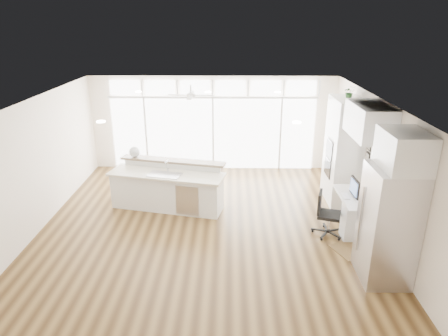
{
  "coord_description": "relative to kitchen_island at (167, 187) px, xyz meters",
  "views": [
    {
      "loc": [
        0.5,
        -7.21,
        4.2
      ],
      "look_at": [
        0.37,
        0.6,
        1.26
      ],
      "focal_mm": 32.0,
      "sensor_mm": 36.0,
      "label": 1
    }
  ],
  "objects": [
    {
      "name": "floor",
      "position": [
        0.96,
        -1.25,
        -0.54
      ],
      "size": [
        7.0,
        8.0,
        0.02
      ],
      "primitive_type": "cube",
      "color": "#422C14",
      "rests_on": "ground"
    },
    {
      "name": "ceiling",
      "position": [
        0.96,
        -1.25,
        2.17
      ],
      "size": [
        7.0,
        8.0,
        0.02
      ],
      "primitive_type": "cube",
      "color": "white",
      "rests_on": "wall_back"
    },
    {
      "name": "wall_back",
      "position": [
        0.96,
        2.75,
        0.82
      ],
      "size": [
        7.0,
        0.04,
        2.7
      ],
      "primitive_type": "cube",
      "color": "white",
      "rests_on": "floor"
    },
    {
      "name": "wall_front",
      "position": [
        0.96,
        -5.25,
        0.82
      ],
      "size": [
        7.0,
        0.04,
        2.7
      ],
      "primitive_type": "cube",
      "color": "white",
      "rests_on": "floor"
    },
    {
      "name": "wall_left",
      "position": [
        -2.54,
        -1.25,
        0.82
      ],
      "size": [
        0.04,
        8.0,
        2.7
      ],
      "primitive_type": "cube",
      "color": "white",
      "rests_on": "floor"
    },
    {
      "name": "wall_right",
      "position": [
        4.46,
        -1.25,
        0.82
      ],
      "size": [
        0.04,
        8.0,
        2.7
      ],
      "primitive_type": "cube",
      "color": "white",
      "rests_on": "floor"
    },
    {
      "name": "glass_wall",
      "position": [
        0.96,
        2.69,
        0.52
      ],
      "size": [
        5.8,
        0.06,
        2.08
      ],
      "primitive_type": "cube",
      "color": "silver",
      "rests_on": "wall_back"
    },
    {
      "name": "transom_row",
      "position": [
        0.96,
        2.69,
        1.85
      ],
      "size": [
        5.9,
        0.06,
        0.4
      ],
      "primitive_type": "cube",
      "color": "silver",
      "rests_on": "wall_back"
    },
    {
      "name": "desk_window",
      "position": [
        4.42,
        -0.95,
        1.02
      ],
      "size": [
        0.04,
        0.85,
        0.85
      ],
      "primitive_type": "cube",
      "color": "white",
      "rests_on": "wall_right"
    },
    {
      "name": "ceiling_fan",
      "position": [
        0.46,
        1.55,
        1.95
      ],
      "size": [
        1.16,
        1.16,
        0.32
      ],
      "primitive_type": "cube",
      "color": "silver",
      "rests_on": "ceiling"
    },
    {
      "name": "recessed_lights",
      "position": [
        0.96,
        -1.05,
        2.15
      ],
      "size": [
        3.4,
        3.0,
        0.02
      ],
      "primitive_type": "cube",
      "color": "white",
      "rests_on": "ceiling"
    },
    {
      "name": "oven_cabinet",
      "position": [
        4.13,
        0.55,
        0.72
      ],
      "size": [
        0.64,
        1.2,
        2.5
      ],
      "primitive_type": "cube",
      "color": "white",
      "rests_on": "floor"
    },
    {
      "name": "desk_nook",
      "position": [
        4.09,
        -0.95,
        -0.15
      ],
      "size": [
        0.72,
        1.3,
        0.76
      ],
      "primitive_type": "cube",
      "color": "white",
      "rests_on": "floor"
    },
    {
      "name": "upper_cabinets",
      "position": [
        4.13,
        -0.95,
        1.82
      ],
      "size": [
        0.64,
        1.3,
        0.64
      ],
      "primitive_type": "cube",
      "color": "white",
      "rests_on": "wall_right"
    },
    {
      "name": "refrigerator",
      "position": [
        4.07,
        -2.6,
        0.47
      ],
      "size": [
        0.76,
        0.9,
        2.0
      ],
      "primitive_type": "cube",
      "color": "#BDBCC1",
      "rests_on": "floor"
    },
    {
      "name": "fridge_cabinet",
      "position": [
        4.13,
        -2.6,
        1.77
      ],
      "size": [
        0.64,
        0.9,
        0.6
      ],
      "primitive_type": "cube",
      "color": "white",
      "rests_on": "wall_right"
    },
    {
      "name": "framed_photos",
      "position": [
        4.42,
        -0.33,
        0.87
      ],
      "size": [
        0.06,
        0.22,
        0.8
      ],
      "primitive_type": "cube",
      "color": "black",
      "rests_on": "wall_right"
    },
    {
      "name": "kitchen_island",
      "position": [
        0.0,
        0.0,
        0.0
      ],
      "size": [
        2.81,
        1.56,
        1.06
      ],
      "primitive_type": "cube",
      "rotation": [
        0.0,
        0.0,
        -0.22
      ],
      "color": "white",
      "rests_on": "floor"
    },
    {
      "name": "rug",
      "position": [
        3.91,
        -1.73,
        -0.52
      ],
      "size": [
        1.04,
        0.92,
        0.01
      ],
      "primitive_type": "cube",
      "rotation": [
        0.0,
        0.0,
        0.42
      ],
      "color": "#3A2612",
      "rests_on": "floor"
    },
    {
      "name": "office_chair",
      "position": [
        3.48,
        -1.19,
        -0.07
      ],
      "size": [
        0.59,
        0.56,
        0.92
      ],
      "primitive_type": "cube",
      "rotation": [
        0.0,
        0.0,
        -0.3
      ],
      "color": "black",
      "rests_on": "floor"
    },
    {
      "name": "fishbowl",
      "position": [
        -0.84,
        0.6,
        0.66
      ],
      "size": [
        0.32,
        0.32,
        0.26
      ],
      "primitive_type": "sphere",
      "rotation": [
        0.0,
        0.0,
        -0.29
      ],
      "color": "silver",
      "rests_on": "kitchen_island"
    },
    {
      "name": "monitor",
      "position": [
        4.01,
        -0.95,
        0.43
      ],
      "size": [
        0.1,
        0.49,
        0.4
      ],
      "primitive_type": "cube",
      "rotation": [
        0.0,
        0.0,
        0.04
      ],
      "color": "black",
      "rests_on": "desk_nook"
    },
    {
      "name": "keyboard",
      "position": [
        3.84,
        -0.95,
        0.24
      ],
      "size": [
        0.13,
        0.32,
        0.02
      ],
      "primitive_type": "cube",
      "rotation": [
        0.0,
        0.0,
        -0.04
      ],
      "color": "white",
      "rests_on": "desk_nook"
    },
    {
      "name": "potted_plant",
      "position": [
        4.13,
        0.55,
        2.08
      ],
      "size": [
        0.26,
        0.29,
        0.22
      ],
      "primitive_type": "imported",
      "rotation": [
        0.0,
        0.0,
        -0.03
      ],
      "color": "#2D632A",
      "rests_on": "oven_cabinet"
    }
  ]
}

